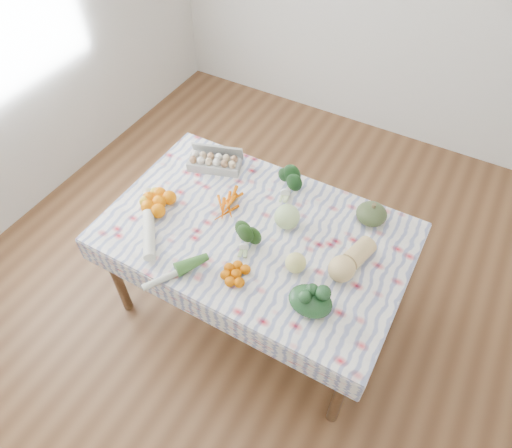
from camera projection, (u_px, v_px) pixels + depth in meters
name	position (u px, v px, depth m)	size (l,w,h in m)	color
ground	(256.00, 303.00, 3.09)	(4.50, 4.50, 0.00)	brown
dining_table	(256.00, 240.00, 2.57)	(1.60, 1.00, 0.75)	brown
tablecloth	(256.00, 232.00, 2.52)	(1.66, 1.06, 0.01)	white
egg_carton	(214.00, 163.00, 2.81)	(0.32, 0.13, 0.09)	#B1B1AC
carrot_bunch	(227.00, 203.00, 2.63)	(0.19, 0.17, 0.03)	#F16600
kale_bunch	(286.00, 183.00, 2.66)	(0.15, 0.13, 0.13)	black
kabocha_squash	(371.00, 214.00, 2.52)	(0.17, 0.17, 0.11)	#3F4F2A
cabbage	(287.00, 217.00, 2.48)	(0.14, 0.14, 0.14)	#B8D889
butternut_squash	(352.00, 259.00, 2.30)	(0.14, 0.30, 0.14)	#DBB56F
orange_cluster	(159.00, 202.00, 2.59)	(0.26, 0.26, 0.09)	#FE7800
broccoli	(245.00, 239.00, 2.41)	(0.13, 0.13, 0.10)	#1E4214
mandarin_cluster	(236.00, 274.00, 2.29)	(0.18, 0.18, 0.06)	#D15E00
grapefruit	(296.00, 263.00, 2.30)	(0.11, 0.11, 0.11)	#D9D070
spinach_bag	(310.00, 301.00, 2.16)	(0.22, 0.17, 0.10)	#163619
daikon	(149.00, 227.00, 2.49)	(0.06, 0.06, 0.45)	white
leek	(175.00, 273.00, 2.30)	(0.04, 0.04, 0.35)	beige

